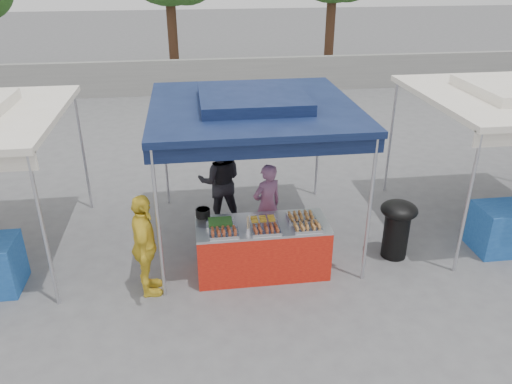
{
  "coord_description": "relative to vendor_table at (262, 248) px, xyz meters",
  "views": [
    {
      "loc": [
        -0.98,
        -6.57,
        4.54
      ],
      "look_at": [
        0.0,
        0.6,
        1.05
      ],
      "focal_mm": 35.0,
      "sensor_mm": 36.0,
      "label": 1
    }
  ],
  "objects": [
    {
      "name": "food_tray_bm",
      "position": [
        0.02,
        0.07,
        0.46
      ],
      "size": [
        0.42,
        0.3,
        0.07
      ],
      "color": "silver",
      "rests_on": "vendor_table"
    },
    {
      "name": "crate_stacked",
      "position": [
        0.28,
        0.75,
        -0.02
      ],
      "size": [
        0.42,
        0.3,
        0.25
      ],
      "primitive_type": "cube",
      "color": "#1438A8",
      "rests_on": "crate_right"
    },
    {
      "name": "cooking_pot",
      "position": [
        -0.87,
        0.35,
        0.49
      ],
      "size": [
        0.22,
        0.22,
        0.13
      ],
      "primitive_type": "cylinder",
      "color": "black",
      "rests_on": "vendor_table"
    },
    {
      "name": "crate_left",
      "position": [
        -0.43,
        0.78,
        -0.28
      ],
      "size": [
        0.47,
        0.33,
        0.28
      ],
      "primitive_type": "cube",
      "color": "#1438A8",
      "rests_on": "ground_plane"
    },
    {
      "name": "customer_person",
      "position": [
        -1.72,
        -0.3,
        0.36
      ],
      "size": [
        0.43,
        0.94,
        1.58
      ],
      "primitive_type": "imported",
      "rotation": [
        0.0,
        0.0,
        1.62
      ],
      "color": "yellow",
      "rests_on": "ground_plane"
    },
    {
      "name": "ground_plane",
      "position": [
        0.0,
        0.1,
        -0.43
      ],
      "size": [
        80.0,
        80.0,
        0.0
      ],
      "primitive_type": "plane",
      "color": "#5D5D5F"
    },
    {
      "name": "food_tray_br",
      "position": [
        0.61,
        0.08,
        0.46
      ],
      "size": [
        0.42,
        0.3,
        0.07
      ],
      "color": "silver",
      "rests_on": "vendor_table"
    },
    {
      "name": "vendor_table",
      "position": [
        0.0,
        0.0,
        0.0
      ],
      "size": [
        2.0,
        0.8,
        0.85
      ],
      "color": "red",
      "rests_on": "ground_plane"
    },
    {
      "name": "vendor_woman",
      "position": [
        0.2,
        0.79,
        0.32
      ],
      "size": [
        0.64,
        0.55,
        1.48
      ],
      "primitive_type": "imported",
      "rotation": [
        0.0,
        0.0,
        3.57
      ],
      "color": "#8E5A83",
      "rests_on": "ground_plane"
    },
    {
      "name": "food_tray_bl",
      "position": [
        -0.63,
        0.06,
        0.46
      ],
      "size": [
        0.42,
        0.3,
        0.07
      ],
      "color": "silver",
      "rests_on": "vendor_table"
    },
    {
      "name": "food_tray_fl",
      "position": [
        -0.6,
        -0.24,
        0.46
      ],
      "size": [
        0.42,
        0.3,
        0.07
      ],
      "color": "silver",
      "rests_on": "vendor_table"
    },
    {
      "name": "food_tray_fr",
      "position": [
        0.63,
        -0.24,
        0.46
      ],
      "size": [
        0.42,
        0.3,
        0.07
      ],
      "color": "silver",
      "rests_on": "vendor_table"
    },
    {
      "name": "main_canopy",
      "position": [
        0.0,
        1.07,
        1.94
      ],
      "size": [
        3.2,
        3.2,
        2.57
      ],
      "color": "silver",
      "rests_on": "ground_plane"
    },
    {
      "name": "skewer_cup",
      "position": [
        -0.24,
        -0.25,
        0.47
      ],
      "size": [
        0.07,
        0.07,
        0.09
      ],
      "primitive_type": "cylinder",
      "color": "silver",
      "rests_on": "vendor_table"
    },
    {
      "name": "food_tray_fm",
      "position": [
        0.02,
        -0.24,
        0.46
      ],
      "size": [
        0.42,
        0.3,
        0.07
      ],
      "color": "silver",
      "rests_on": "vendor_table"
    },
    {
      "name": "wok_burner",
      "position": [
        2.22,
        0.15,
        0.16
      ],
      "size": [
        0.59,
        0.59,
        0.99
      ],
      "rotation": [
        0.0,
        0.0,
        -0.33
      ],
      "color": "black",
      "rests_on": "ground_plane"
    },
    {
      "name": "back_wall",
      "position": [
        0.0,
        11.1,
        0.17
      ],
      "size": [
        40.0,
        0.25,
        1.2
      ],
      "primitive_type": "cube",
      "color": "gray",
      "rests_on": "ground_plane"
    },
    {
      "name": "helper_man",
      "position": [
        -0.51,
        1.68,
        0.4
      ],
      "size": [
        0.84,
        0.67,
        1.66
      ],
      "primitive_type": "imported",
      "rotation": [
        0.0,
        0.0,
        3.09
      ],
      "color": "black",
      "rests_on": "ground_plane"
    },
    {
      "name": "crate_right",
      "position": [
        0.28,
        0.75,
        -0.29
      ],
      "size": [
        0.46,
        0.32,
        0.28
      ],
      "primitive_type": "cube",
      "color": "#1438A8",
      "rests_on": "ground_plane"
    }
  ]
}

